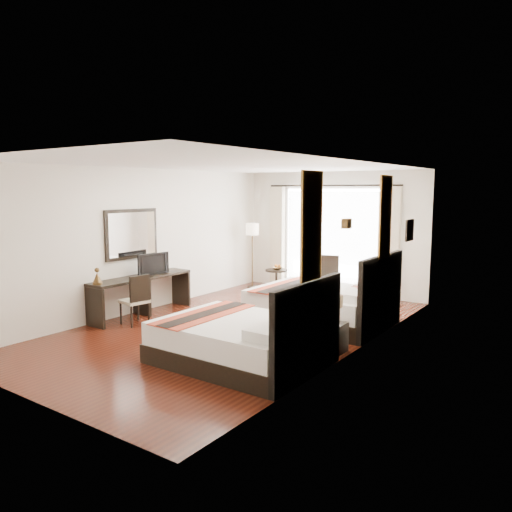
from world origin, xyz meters
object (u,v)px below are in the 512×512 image
Objects in this scene: side_table at (276,282)px; window_chair at (327,287)px; nightstand at (331,338)px; desk_chair at (135,309)px; floor_lamp at (252,234)px; bed_near at (244,340)px; bed_far at (324,305)px; fruit_bowl at (277,268)px; vase at (324,317)px; console_desk at (142,296)px; television at (151,264)px; table_lamp at (335,303)px.

side_table is 0.61× the size of window_chair.
desk_chair is (-3.55, -0.61, 0.05)m from nightstand.
side_table is at bearing -22.86° from floor_lamp.
desk_chair is at bearing 170.10° from bed_near.
floor_lamp reaches higher than bed_near.
bed_far is 11.16× the size of fruit_bowl.
bed_near reaches higher than fruit_bowl.
fruit_bowl is at bearing 141.92° from bed_far.
vase is 0.06× the size of console_desk.
bed_far is 3.46m from console_desk.
bed_near is at bearing 179.54° from desk_chair.
bed_near reaches higher than nightstand.
floor_lamp reaches higher than vase.
vase reaches higher than side_table.
floor_lamp is 2.68× the size of side_table.
floor_lamp is (-3.03, 4.45, 1.00)m from bed_near.
desk_chair is at bearing -148.61° from television.
window_chair is at bearing -5.54° from floor_lamp.
bed_far reaches higher than window_chair.
desk_chair reaches higher than console_desk.
window_chair is (-1.70, 3.10, -0.45)m from table_lamp.
desk_chair is at bearing -169.65° from table_lamp.
bed_far is (-0.05, 2.48, 0.01)m from bed_near.
floor_lamp is at bearing 137.01° from vase.
side_table is (-2.83, 3.14, -0.28)m from vase.
window_chair is at bearing 118.70° from table_lamp.
bed_near is 2.48m from bed_far.
table_lamp reaches higher than vase.
nightstand is (0.79, 1.09, -0.10)m from bed_near.
vase is at bearing -90.92° from television.
television is at bearing -111.51° from side_table.
television is (-3.93, 0.35, 0.40)m from vase.
side_table is (1.10, 2.79, -0.67)m from television.
bed_far is at bearing 8.85° from window_chair.
desk_chair is (-2.71, -1.99, -0.06)m from bed_far.
bed_far is 1.94m from window_chair.
fruit_bowl is at bearing -17.66° from television.
fruit_bowl reaches higher than nightstand.
table_lamp is 3.99m from television.
vase is at bearing -47.91° from side_table.
bed_far is 3.40m from television.
bed_near is at bearing -88.83° from bed_far.
window_chair is (-1.66, 3.15, 0.07)m from nightstand.
bed_near reaches higher than table_lamp.
nightstand is 3.35× the size of vase.
vase is at bearing -1.62° from console_desk.
bed_far is at bearing -33.46° from floor_lamp.
side_table is at bearing -96.68° from window_chair.
table_lamp is at bearing 76.36° from vase.
console_desk is 2.43× the size of desk_chair.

